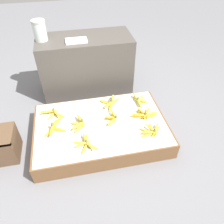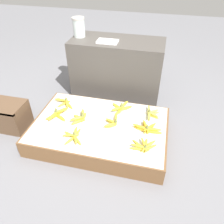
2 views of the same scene
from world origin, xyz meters
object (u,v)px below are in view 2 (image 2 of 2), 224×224
object	(u,v)px
banana_bunch_middle_midleft	(80,117)
banana_bunch_back_left	(65,102)
banana_bunch_back_midright	(121,107)
banana_bunch_back_right	(151,113)
wooden_crate	(7,115)
banana_bunch_front_midleft	(74,136)
banana_bunch_middle_left	(57,114)
banana_bunch_middle_right	(147,128)
banana_bunch_front_right	(144,146)
glass_jar	(79,27)
foam_tray_white	(108,41)
banana_bunch_middle_midright	(113,122)

from	to	relation	value
banana_bunch_middle_midleft	banana_bunch_back_left	size ratio (longest dim) A/B	0.91
banana_bunch_back_midright	banana_bunch_back_right	bearing A→B (deg)	-2.93
wooden_crate	banana_bunch_front_midleft	bearing A→B (deg)	-13.03
banana_bunch_middle_left	banana_bunch_middle_right	xyz separation A→B (m)	(0.88, 0.00, -0.00)
banana_bunch_front_midleft	banana_bunch_middle_right	size ratio (longest dim) A/B	0.82
banana_bunch_front_right	banana_bunch_middle_midleft	world-z (taller)	banana_bunch_middle_midleft
banana_bunch_middle_left	wooden_crate	bearing A→B (deg)	-173.80
wooden_crate	banana_bunch_front_midleft	world-z (taller)	wooden_crate
banana_bunch_back_left	banana_bunch_front_right	bearing A→B (deg)	-26.04
glass_jar	foam_tray_white	xyz separation A→B (m)	(0.36, -0.11, -0.10)
banana_bunch_front_midleft	banana_bunch_middle_midleft	world-z (taller)	banana_bunch_middle_midleft
banana_bunch_back_midright	banana_bunch_back_right	xyz separation A→B (m)	(0.31, -0.02, -0.01)
banana_bunch_middle_right	glass_jar	bearing A→B (deg)	136.82
banana_bunch_middle_left	glass_jar	xyz separation A→B (m)	(-0.04, 0.87, 0.58)
wooden_crate	banana_bunch_middle_midright	bearing A→B (deg)	3.81
wooden_crate	banana_bunch_back_left	bearing A→B (deg)	27.40
banana_bunch_middle_midleft	glass_jar	distance (m)	1.08
banana_bunch_front_right	banana_bunch_back_midright	xyz separation A→B (m)	(-0.29, 0.47, 0.01)
banana_bunch_back_left	banana_bunch_front_midleft	bearing A→B (deg)	-58.58
banana_bunch_middle_midleft	banana_bunch_back_left	distance (m)	0.33
banana_bunch_middle_midleft	banana_bunch_back_right	xyz separation A→B (m)	(0.66, 0.23, -0.01)
banana_bunch_front_midleft	glass_jar	size ratio (longest dim) A/B	1.08
foam_tray_white	banana_bunch_back_right	bearing A→B (deg)	-42.58
wooden_crate	foam_tray_white	xyz separation A→B (m)	(0.86, 0.82, 0.55)
wooden_crate	banana_bunch_back_left	distance (m)	0.60
banana_bunch_back_midright	banana_bunch_back_right	world-z (taller)	banana_bunch_back_midright
banana_bunch_front_midleft	wooden_crate	bearing A→B (deg)	166.97
wooden_crate	banana_bunch_back_midright	world-z (taller)	banana_bunch_back_midright
glass_jar	banana_bunch_middle_midright	bearing A→B (deg)	-55.14
banana_bunch_middle_left	banana_bunch_back_left	world-z (taller)	banana_bunch_middle_left
banana_bunch_middle_midleft	foam_tray_white	world-z (taller)	foam_tray_white
banana_bunch_back_left	glass_jar	distance (m)	0.88
banana_bunch_back_midright	glass_jar	xyz separation A→B (m)	(-0.63, 0.62, 0.58)
banana_bunch_middle_right	foam_tray_white	distance (m)	1.06
banana_bunch_middle_midright	glass_jar	distance (m)	1.19
banana_bunch_back_left	banana_bunch_middle_left	bearing A→B (deg)	-86.54
banana_bunch_middle_midleft	banana_bunch_middle_midright	bearing A→B (deg)	1.51
banana_bunch_front_right	banana_bunch_middle_left	size ratio (longest dim) A/B	0.95
wooden_crate	banana_bunch_back_midright	bearing A→B (deg)	15.37
wooden_crate	banana_bunch_back_right	size ratio (longest dim) A/B	1.72
banana_bunch_middle_left	banana_bunch_back_right	size ratio (longest dim) A/B	1.06
banana_bunch_front_midleft	banana_bunch_back_right	size ratio (longest dim) A/B	1.00
wooden_crate	banana_bunch_middle_right	distance (m)	1.42
banana_bunch_middle_midleft	banana_bunch_back_left	bearing A→B (deg)	140.44
glass_jar	banana_bunch_front_right	bearing A→B (deg)	-49.88
banana_bunch_front_right	banana_bunch_back_right	size ratio (longest dim) A/B	1.01
banana_bunch_back_right	banana_bunch_middle_left	bearing A→B (deg)	-165.28
banana_bunch_front_right	banana_bunch_middle_midright	bearing A→B (deg)	143.88
glass_jar	banana_bunch_middle_right	bearing A→B (deg)	-43.18
banana_bunch_middle_midright	banana_bunch_back_right	world-z (taller)	banana_bunch_middle_midright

